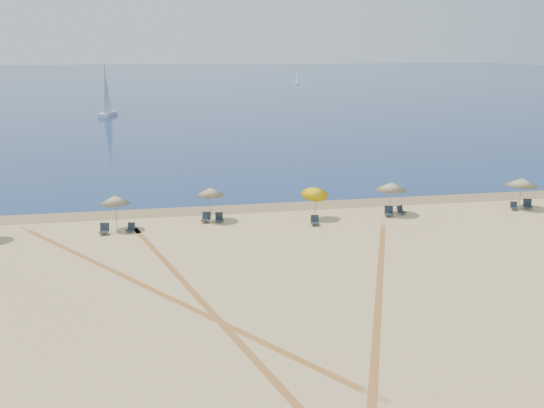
{
  "coord_description": "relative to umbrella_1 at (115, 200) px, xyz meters",
  "views": [
    {
      "loc": [
        -6.84,
        -17.97,
        11.74
      ],
      "look_at": [
        0.0,
        20.0,
        1.3
      ],
      "focal_mm": 38.2,
      "sensor_mm": 36.0,
      "label": 1
    }
  ],
  "objects": [
    {
      "name": "tire_tracks",
      "position": [
        6.62,
        -12.72,
        -2.05
      ],
      "size": [
        48.9,
        43.76,
        0.0
      ],
      "color": "tan",
      "rests_on": "ground"
    },
    {
      "name": "chair_9",
      "position": [
        28.92,
        -0.35,
        -1.78
      ],
      "size": [
        0.63,
        0.69,
        0.61
      ],
      "rotation": [
        0.0,
        0.0,
        -0.25
      ],
      "color": "black",
      "rests_on": "ground"
    },
    {
      "name": "ocean",
      "position": [
        10.51,
        204.78,
        -2.04
      ],
      "size": [
        500.0,
        500.0,
        0.0
      ],
      "primitive_type": "plane",
      "color": "#0C2151",
      "rests_on": "ground"
    },
    {
      "name": "ground",
      "position": [
        10.51,
        -20.22,
        -2.05
      ],
      "size": [
        160.0,
        160.0,
        0.0
      ],
      "primitive_type": "plane",
      "color": "tan",
      "rests_on": "ground"
    },
    {
      "name": "chair_7",
      "position": [
        19.04,
        -0.31,
        -1.72
      ],
      "size": [
        0.8,
        0.87,
        0.74
      ],
      "rotation": [
        0.0,
        0.0,
        -0.32
      ],
      "color": "black",
      "rests_on": "ground"
    },
    {
      "name": "umbrella_3",
      "position": [
        13.61,
        0.03,
        -0.03
      ],
      "size": [
        1.93,
        2.01,
        2.57
      ],
      "color": "gray",
      "rests_on": "ground"
    },
    {
      "name": "wet_sand",
      "position": [
        10.51,
        3.78,
        -2.04
      ],
      "size": [
        500.0,
        500.0,
        0.0
      ],
      "primitive_type": "plane",
      "color": "olive",
      "rests_on": "ground"
    },
    {
      "name": "umbrella_5",
      "position": [
        29.61,
        0.08,
        -0.04
      ],
      "size": [
        2.33,
        2.33,
        2.35
      ],
      "color": "gray",
      "rests_on": "ground"
    },
    {
      "name": "chair_8",
      "position": [
        20.14,
        0.07,
        -1.78
      ],
      "size": [
        0.69,
        0.74,
        0.62
      ],
      "rotation": [
        0.0,
        0.0,
        0.36
      ],
      "color": "black",
      "rests_on": "ground"
    },
    {
      "name": "chair_3",
      "position": [
        0.93,
        -0.73,
        -1.79
      ],
      "size": [
        0.66,
        0.71,
        0.6
      ],
      "rotation": [
        0.0,
        0.0,
        -0.36
      ],
      "color": "black",
      "rests_on": "ground"
    },
    {
      "name": "sailboat_1",
      "position": [
        46.62,
        153.63,
        0.01
      ],
      "size": [
        1.87,
        4.69,
        6.8
      ],
      "rotation": [
        0.0,
        0.0,
        -0.16
      ],
      "color": "white",
      "rests_on": "ocean"
    },
    {
      "name": "umbrella_1",
      "position": [
        0.0,
        0.0,
        0.0
      ],
      "size": [
        1.92,
        1.92,
        2.39
      ],
      "color": "gray",
      "rests_on": "ground"
    },
    {
      "name": "chair_6",
      "position": [
        13.27,
        -1.46,
        -1.75
      ],
      "size": [
        0.64,
        0.72,
        0.68
      ],
      "rotation": [
        0.0,
        0.0,
        -0.13
      ],
      "color": "black",
      "rests_on": "ground"
    },
    {
      "name": "umbrella_2",
      "position": [
        6.36,
        0.95,
        0.04
      ],
      "size": [
        1.96,
        1.96,
        2.43
      ],
      "color": "gray",
      "rests_on": "ground"
    },
    {
      "name": "umbrella_4",
      "position": [
        19.38,
        0.3,
        0.02
      ],
      "size": [
        2.22,
        2.22,
        2.41
      ],
      "color": "gray",
      "rests_on": "ground"
    },
    {
      "name": "chair_5",
      "position": [
        6.89,
        0.47,
        -1.76
      ],
      "size": [
        0.54,
        0.63,
        0.65
      ],
      "rotation": [
        0.0,
        0.0,
        -0.0
      ],
      "color": "black",
      "rests_on": "ground"
    },
    {
      "name": "chair_4",
      "position": [
        5.98,
        0.57,
        -1.74
      ],
      "size": [
        0.75,
        0.82,
        0.7
      ],
      "rotation": [
        0.0,
        0.0,
        -0.3
      ],
      "color": "black",
      "rests_on": "ground"
    },
    {
      "name": "chair_2",
      "position": [
        -0.72,
        -0.93,
        -1.74
      ],
      "size": [
        0.65,
        0.74,
        0.71
      ],
      "rotation": [
        0.0,
        0.0,
        -0.09
      ],
      "color": "black",
      "rests_on": "ground"
    },
    {
      "name": "sailboat_0",
      "position": [
        -6.75,
        68.56,
        0.73
      ],
      "size": [
        2.88,
        6.36,
        9.19
      ],
      "rotation": [
        0.0,
        0.0,
        -0.22
      ],
      "color": "white",
      "rests_on": "ocean"
    },
    {
      "name": "chair_10",
      "position": [
        30.12,
        -0.22,
        -1.73
      ],
      "size": [
        0.82,
        0.88,
        0.73
      ],
      "rotation": [
        0.0,
        0.0,
        -0.37
      ],
      "color": "black",
      "rests_on": "ground"
    }
  ]
}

